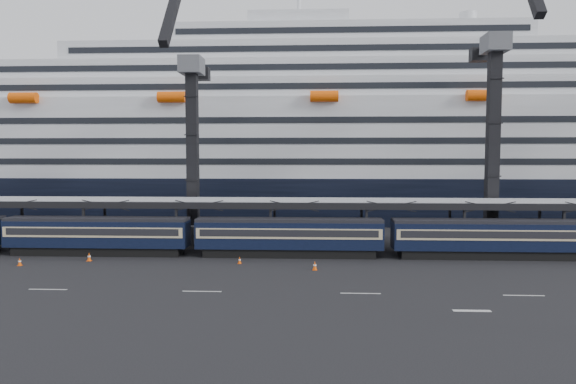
# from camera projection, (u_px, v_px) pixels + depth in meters

# --- Properties ---
(ground) EXTENTS (260.00, 260.00, 0.00)m
(ground) POSITION_uv_depth(u_px,v_px,m) (380.00, 281.00, 42.28)
(ground) COLOR black
(ground) RESTS_ON ground
(lane_markings) EXTENTS (111.00, 4.27, 0.02)m
(lane_markings) POSITION_uv_depth(u_px,v_px,m) (505.00, 300.00, 36.68)
(lane_markings) COLOR beige
(lane_markings) RESTS_ON ground
(train) EXTENTS (133.05, 3.00, 4.05)m
(train) POSITION_uv_depth(u_px,v_px,m) (322.00, 235.00, 52.31)
(train) COLOR black
(train) RESTS_ON ground
(canopy) EXTENTS (130.00, 6.25, 5.53)m
(canopy) POSITION_uv_depth(u_px,v_px,m) (364.00, 202.00, 55.86)
(canopy) COLOR gray
(canopy) RESTS_ON ground
(cruise_ship) EXTENTS (214.09, 28.84, 34.00)m
(cruise_ship) POSITION_uv_depth(u_px,v_px,m) (339.00, 144.00, 87.30)
(cruise_ship) COLOR black
(cruise_ship) RESTS_ON ground
(crane_dark_near) EXTENTS (4.50, 17.75, 35.08)m
(crane_dark_near) POSITION_uv_depth(u_px,v_px,m) (192.00, 142.00, 60.93)
(crane_dark_near) COLOR #4D4E54
(crane_dark_near) RESTS_ON ground
(crane_dark_mid) EXTENTS (4.50, 18.24, 39.64)m
(crane_dark_mid) POSITION_uv_depth(u_px,v_px,m) (494.00, 129.00, 58.15)
(crane_dark_mid) COLOR #4D4E54
(crane_dark_mid) RESTS_ON ground
(traffic_cone_a) EXTENTS (0.38, 0.38, 0.76)m
(traffic_cone_a) POSITION_uv_depth(u_px,v_px,m) (20.00, 262.00, 48.18)
(traffic_cone_a) COLOR #FF5708
(traffic_cone_a) RESTS_ON ground
(traffic_cone_b) EXTENTS (0.43, 0.43, 0.86)m
(traffic_cone_b) POSITION_uv_depth(u_px,v_px,m) (89.00, 257.00, 50.30)
(traffic_cone_b) COLOR #FF5708
(traffic_cone_b) RESTS_ON ground
(traffic_cone_c) EXTENTS (0.42, 0.42, 0.84)m
(traffic_cone_c) POSITION_uv_depth(u_px,v_px,m) (315.00, 265.00, 46.30)
(traffic_cone_c) COLOR #FF5708
(traffic_cone_c) RESTS_ON ground
(traffic_cone_d) EXTENTS (0.35, 0.35, 0.69)m
(traffic_cone_d) POSITION_uv_depth(u_px,v_px,m) (240.00, 260.00, 49.08)
(traffic_cone_d) COLOR #FF5708
(traffic_cone_d) RESTS_ON ground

